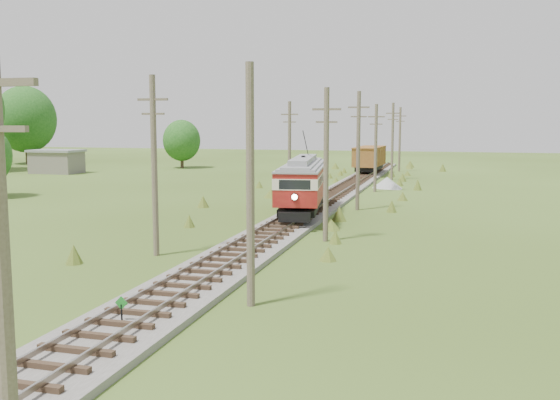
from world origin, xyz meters
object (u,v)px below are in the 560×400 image
(gondola, at_px, (369,158))
(gravel_pile, at_px, (388,183))
(streetcar, at_px, (303,181))
(switch_marker, at_px, (122,309))

(gondola, bearing_deg, gravel_pile, -73.93)
(streetcar, xyz_separation_m, gondola, (-0.00, 36.70, -0.40))
(switch_marker, xyz_separation_m, gravel_pile, (4.11, 46.15, -0.10))
(gondola, relative_size, gravel_pile, 2.78)
(streetcar, distance_m, gravel_pile, 21.61)
(gondola, bearing_deg, streetcar, -88.04)
(switch_marker, xyz_separation_m, streetcar, (0.20, 25.00, 1.97))
(switch_marker, xyz_separation_m, gondola, (0.20, 61.70, 1.57))
(streetcar, xyz_separation_m, gravel_pile, (3.91, 21.15, -2.07))
(gondola, bearing_deg, switch_marker, -88.23)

